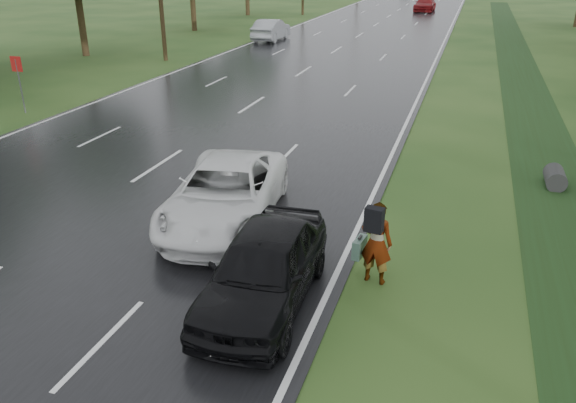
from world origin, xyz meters
The scene contains 11 objects.
road centered at (0.00, 45.00, 0.02)m, with size 14.00×180.00×0.04m, color black.
edge_stripe_east centered at (6.75, 45.00, 0.04)m, with size 0.12×180.00×0.01m, color silver.
edge_stripe_west centered at (-6.75, 45.00, 0.04)m, with size 0.12×180.00×0.01m, color silver.
center_line centered at (0.00, 45.00, 0.04)m, with size 0.12×180.00×0.01m, color silver.
drainage_ditch centered at (11.50, 18.71, 0.04)m, with size 2.20×120.00×0.56m.
road_sign centered at (-8.50, 12.00, 1.64)m, with size 0.50×0.06×2.30m.
pedestrian centered at (7.49, 3.39, 0.89)m, with size 0.81×0.78×1.73m.
white_pickup centered at (3.61, 5.00, 0.77)m, with size 2.41×5.23×1.45m, color white.
dark_sedan centered at (5.69, 2.00, 0.77)m, with size 1.72×4.28×1.46m, color black.
silver_sedan centered at (-5.80, 35.04, 0.82)m, with size 1.65×4.72×1.56m, color #909398.
far_car_red centered at (3.06, 62.77, 0.81)m, with size 2.14×5.27×1.53m, color maroon.
Camera 1 is at (8.83, -6.34, 6.02)m, focal length 35.00 mm.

